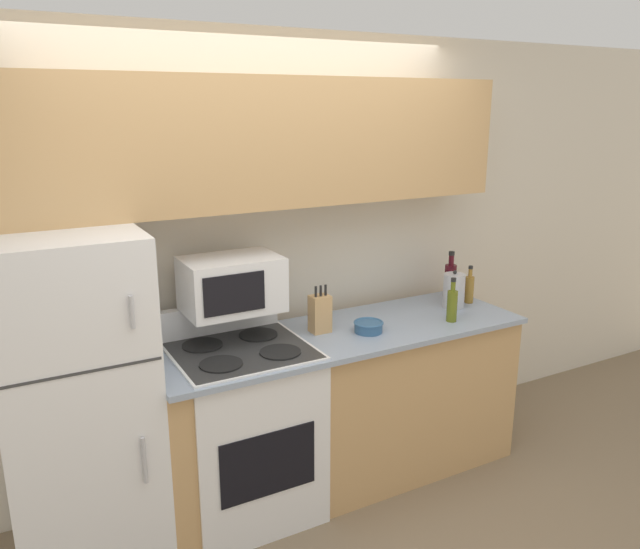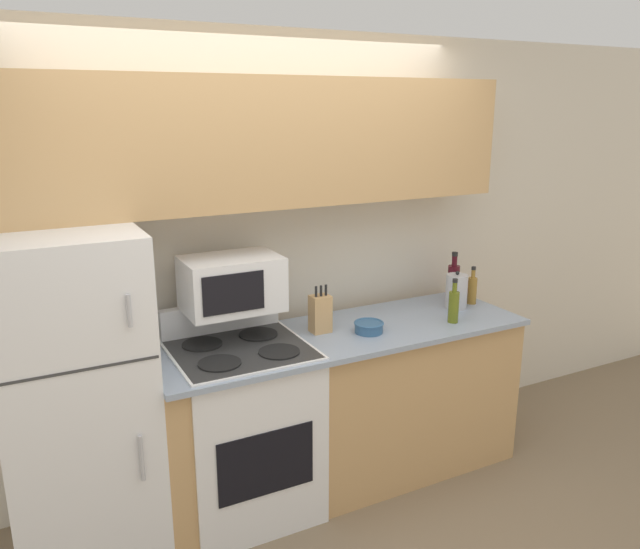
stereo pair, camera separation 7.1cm
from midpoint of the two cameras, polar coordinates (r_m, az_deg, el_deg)
ground_plane at (r=3.56m, az=0.15°, el=-21.87°), size 12.00×12.00×0.00m
wall_back at (r=3.62m, az=-5.36°, el=1.29°), size 8.00×0.05×2.55m
lower_cabinets at (r=3.68m, az=2.46°, el=-11.93°), size 2.14×0.68×0.93m
refrigerator at (r=3.17m, az=-20.79°, el=-10.68°), size 0.66×0.74×1.62m
upper_cabinets at (r=3.34m, az=-4.36°, el=11.95°), size 2.80×0.34×0.67m
stove at (r=3.43m, az=-6.47°, el=-13.79°), size 0.70×0.66×1.10m
microwave at (r=3.27m, az=-7.47°, el=-0.83°), size 0.50×0.34×0.28m
knife_block at (r=3.43m, az=0.62°, el=-3.58°), size 0.11×0.09×0.27m
bowl at (r=3.46m, az=5.07°, el=-4.78°), size 0.17×0.17×0.06m
bottle_wine_red at (r=4.15m, az=12.58°, el=-0.45°), size 0.08×0.08×0.30m
bottle_olive_oil at (r=3.67m, az=12.67°, el=-2.77°), size 0.06×0.06×0.26m
bottle_vinegar at (r=4.04m, az=14.24°, el=-1.31°), size 0.06×0.06×0.24m
kettle at (r=3.93m, az=12.87°, el=-1.52°), size 0.13×0.13×0.24m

